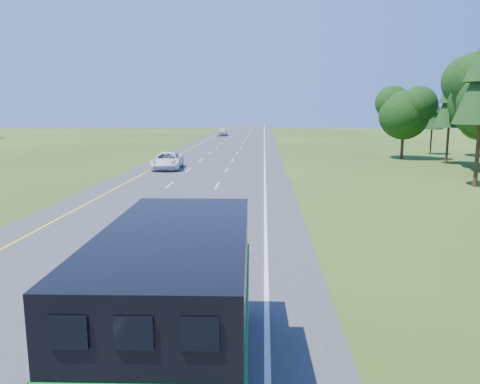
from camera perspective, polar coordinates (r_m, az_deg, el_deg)
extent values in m
cube|color=#38383A|center=(47.79, -3.58, 3.11)|extent=(15.00, 260.00, 0.04)
cube|color=yellow|center=(48.71, -10.03, 3.14)|extent=(0.15, 260.00, 0.01)
cube|color=white|center=(47.49, 3.04, 3.10)|extent=(0.15, 260.00, 0.01)
cylinder|color=black|center=(13.26, -9.52, -13.05)|extent=(0.39, 1.13, 1.12)
cylinder|color=black|center=(13.04, 0.02, -13.32)|extent=(0.39, 1.13, 1.12)
cube|color=black|center=(10.15, -6.88, -19.86)|extent=(2.67, 8.23, 0.29)
cube|color=black|center=(12.58, -4.93, -8.24)|extent=(2.55, 1.90, 1.94)
cube|color=black|center=(13.33, -4.52, -4.89)|extent=(2.25, 0.12, 0.61)
cube|color=black|center=(8.83, -7.77, -13.43)|extent=(2.71, 5.99, 2.81)
cube|color=#067F23|center=(9.06, -16.10, -12.15)|extent=(0.20, 5.92, 0.31)
cube|color=#067F23|center=(8.67, 0.91, -12.78)|extent=(0.20, 5.92, 0.31)
cube|color=black|center=(6.01, -20.20, -15.81)|extent=(0.46, 0.05, 0.41)
cube|color=black|center=(5.79, -12.83, -16.47)|extent=(0.46, 0.05, 0.41)
cube|color=black|center=(5.66, -4.95, -16.90)|extent=(0.46, 0.05, 0.41)
imported|color=white|center=(46.17, -8.82, 3.79)|extent=(3.08, 5.96, 1.61)
imported|color=#B7B7BE|center=(103.51, -2.14, 7.34)|extent=(2.26, 5.18, 1.74)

